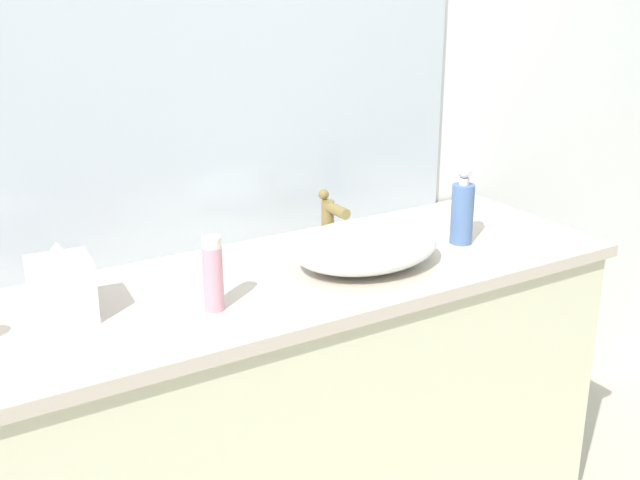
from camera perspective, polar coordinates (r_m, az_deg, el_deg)
The scene contains 8 objects.
bathroom_wall_rear at distance 2.15m, azimuth -7.19°, elevation 11.11°, with size 6.00×0.06×2.60m, color silver.
vanity_counter at distance 2.17m, azimuth -2.90°, elevation -13.20°, with size 1.78×0.56×0.87m.
wall_mirror_panel at distance 2.10m, azimuth -7.16°, elevation 12.56°, with size 1.44×0.01×0.99m, color #B2BCC6.
sink_basin at distance 2.03m, azimuth 3.19°, elevation -0.41°, with size 0.38×0.29×0.11m, color white.
faucet at distance 2.15m, azimuth 0.70°, elevation 1.64°, with size 0.03×0.12×0.15m.
soap_dispenser at distance 2.21m, azimuth 9.89°, elevation 2.06°, with size 0.06×0.06×0.21m.
lotion_bottle at distance 1.78m, azimuth -7.47°, elevation -2.39°, with size 0.04×0.04×0.17m.
tissue_box at distance 1.82m, azimuth -17.59°, elevation -3.05°, with size 0.14×0.14×0.17m.
Camera 1 is at (-0.88, -1.20, 1.61)m, focal length 45.95 mm.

